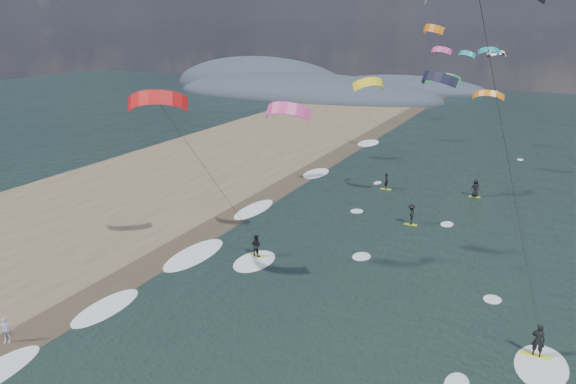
% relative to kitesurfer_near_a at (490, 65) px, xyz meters
% --- Properties ---
extents(sand_strip, '(26.00, 240.00, 0.00)m').
position_rel_kitesurfer_near_a_xyz_m(sand_strip, '(-34.24, 3.11, -15.16)').
color(sand_strip, brown).
rests_on(sand_strip, ground).
extents(wet_sand_strip, '(3.00, 240.00, 0.00)m').
position_rel_kitesurfer_near_a_xyz_m(wet_sand_strip, '(-22.24, 3.11, -15.16)').
color(wet_sand_strip, '#382D23').
rests_on(wet_sand_strip, ground).
extents(coastal_hills, '(80.00, 41.00, 15.00)m').
position_rel_kitesurfer_near_a_xyz_m(coastal_hills, '(-55.08, 100.97, -15.16)').
color(coastal_hills, '#3D4756').
rests_on(coastal_hills, ground).
extents(kitesurfer_near_a, '(7.93, 8.57, 19.43)m').
position_rel_kitesurfer_near_a_xyz_m(kitesurfer_near_a, '(0.00, 0.00, 0.00)').
color(kitesurfer_near_a, '#D9ED29').
rests_on(kitesurfer_near_a, ground).
extents(kitesurfer_near_b, '(7.07, 8.95, 13.34)m').
position_rel_kitesurfer_near_a_xyz_m(kitesurfer_near_b, '(-18.51, 5.59, -6.65)').
color(kitesurfer_near_b, '#D9ED29').
rests_on(kitesurfer_near_b, ground).
extents(far_kitesurfers, '(9.69, 11.54, 1.80)m').
position_rel_kitesurfer_near_a_xyz_m(far_kitesurfers, '(-7.08, 26.33, -14.27)').
color(far_kitesurfers, '#D9ED29').
rests_on(far_kitesurfers, ground).
extents(bg_kite_field, '(12.08, 76.01, 9.59)m').
position_rel_kitesurfer_near_a_xyz_m(bg_kite_field, '(-9.86, 47.65, -3.81)').
color(bg_kite_field, gray).
rests_on(bg_kite_field, ground).
extents(shoreline_surf, '(2.40, 79.40, 0.11)m').
position_rel_kitesurfer_near_a_xyz_m(shoreline_surf, '(-21.04, 7.86, -15.16)').
color(shoreline_surf, white).
rests_on(shoreline_surf, ground).
extents(beach_walker, '(0.93, 0.81, 1.50)m').
position_rel_kitesurfer_near_a_xyz_m(beach_walker, '(-22.81, -6.13, -14.41)').
color(beach_walker, silver).
rests_on(beach_walker, ground).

